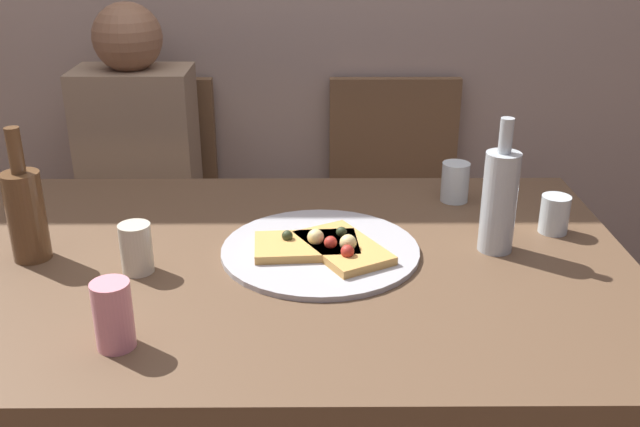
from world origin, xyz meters
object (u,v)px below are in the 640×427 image
at_px(beer_bottle, 499,199).
at_px(tumbler_far, 555,214).
at_px(wine_bottle, 26,212).
at_px(tumbler_near, 136,248).
at_px(dining_table, 254,288).
at_px(chair_right, 395,199).
at_px(chair_left, 149,200).
at_px(wine_glass, 455,182).
at_px(soda_can, 113,315).
at_px(pizza_slice_last, 308,245).
at_px(pizza_tray, 320,250).
at_px(guest_in_sweater, 135,180).
at_px(pizza_slice_extra, 344,247).

distance_m(beer_bottle, tumbler_far, 0.19).
bearing_deg(wine_bottle, tumbler_near, -14.89).
bearing_deg(dining_table, tumbler_far, 11.33).
bearing_deg(beer_bottle, chair_right, 98.18).
bearing_deg(chair_left, wine_glass, 148.40).
relative_size(wine_glass, soda_can, 0.82).
xyz_separation_m(dining_table, pizza_slice_last, (0.12, 0.02, 0.09)).
bearing_deg(pizza_tray, tumbler_far, 11.30).
height_order(pizza_slice_last, wine_glass, wine_glass).
distance_m(chair_left, chair_right, 0.83).
distance_m(tumbler_near, chair_left, 1.01).
distance_m(soda_can, guest_in_sweater, 1.10).
bearing_deg(pizza_slice_extra, chair_left, 125.20).
bearing_deg(wine_bottle, pizza_tray, 1.79).
bearing_deg(pizza_slice_extra, wine_glass, 47.57).
bearing_deg(beer_bottle, tumbler_far, 30.53).
bearing_deg(wine_bottle, pizza_slice_extra, -0.09).
bearing_deg(wine_bottle, soda_can, -52.08).
bearing_deg(tumbler_near, wine_glass, 28.12).
bearing_deg(dining_table, guest_in_sweater, 120.15).
bearing_deg(pizza_slice_extra, guest_in_sweater, 130.41).
distance_m(tumbler_far, chair_right, 0.85).
distance_m(wine_bottle, beer_bottle, 0.99).
bearing_deg(tumbler_far, guest_in_sweater, 151.37).
relative_size(pizza_tray, guest_in_sweater, 0.37).
xyz_separation_m(pizza_tray, pizza_slice_extra, (0.05, -0.02, 0.02)).
bearing_deg(dining_table, soda_can, -122.07).
distance_m(dining_table, tumbler_near, 0.27).
bearing_deg(chair_left, pizza_slice_last, 122.08).
xyz_separation_m(dining_table, tumbler_far, (0.68, 0.14, 0.11)).
xyz_separation_m(tumbler_near, wine_glass, (0.72, 0.38, -0.00)).
bearing_deg(soda_can, wine_glass, 43.55).
bearing_deg(tumbler_near, wine_bottle, 165.11).
height_order(beer_bottle, guest_in_sweater, guest_in_sweater).
height_order(pizza_tray, pizza_slice_last, pizza_slice_last).
bearing_deg(chair_left, chair_right, -180.00).
height_order(pizza_slice_last, pizza_slice_extra, same).
bearing_deg(chair_right, pizza_slice_last, 71.86).
xyz_separation_m(soda_can, guest_in_sweater, (-0.23, 1.07, -0.16)).
distance_m(pizza_slice_extra, chair_right, 0.94).
bearing_deg(chair_left, beer_bottle, 138.38).
xyz_separation_m(wine_glass, guest_in_sweater, (-0.92, 0.41, -0.15)).
height_order(tumbler_near, guest_in_sweater, guest_in_sweater).
relative_size(pizza_slice_extra, guest_in_sweater, 0.22).
relative_size(pizza_slice_last, tumbler_near, 2.19).
relative_size(pizza_tray, pizza_slice_last, 1.87).
height_order(tumbler_far, guest_in_sweater, guest_in_sweater).
bearing_deg(chair_right, beer_bottle, 98.18).
relative_size(beer_bottle, tumbler_near, 2.83).
bearing_deg(soda_can, pizza_slice_extra, 40.20).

